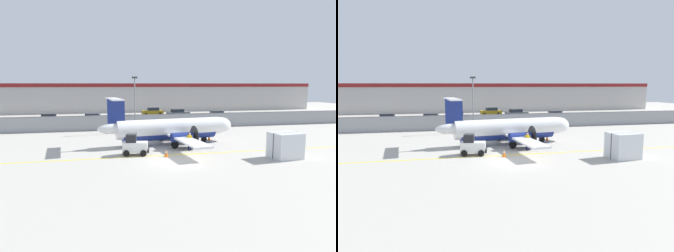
% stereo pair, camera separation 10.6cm
% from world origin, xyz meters
% --- Properties ---
extents(ground_plane, '(140.00, 140.00, 0.01)m').
position_xyz_m(ground_plane, '(0.00, 2.00, 0.00)').
color(ground_plane, '#ADA89E').
extents(perimeter_fence, '(98.00, 0.10, 2.10)m').
position_xyz_m(perimeter_fence, '(0.00, 18.00, 1.12)').
color(perimeter_fence, gray).
rests_on(perimeter_fence, ground).
extents(parking_lot_strip, '(98.00, 17.00, 0.12)m').
position_xyz_m(parking_lot_strip, '(0.00, 29.50, 0.06)').
color(parking_lot_strip, '#38383A').
rests_on(parking_lot_strip, ground).
extents(background_building, '(91.00, 8.10, 6.50)m').
position_xyz_m(background_building, '(0.00, 47.99, 3.26)').
color(background_building, '#BCB7B2').
rests_on(background_building, ground).
extents(commuter_airplane, '(14.80, 16.07, 4.92)m').
position_xyz_m(commuter_airplane, '(1.35, 6.91, 1.60)').
color(commuter_airplane, white).
rests_on(commuter_airplane, ground).
extents(baggage_tug, '(2.49, 1.74, 1.88)m').
position_xyz_m(baggage_tug, '(-3.07, 2.76, 0.86)').
color(baggage_tug, silver).
rests_on(baggage_tug, ground).
extents(ground_crew_worker, '(0.48, 0.48, 1.70)m').
position_xyz_m(ground_crew_worker, '(2.24, 3.50, 0.95)').
color(ground_crew_worker, '#191E4C').
rests_on(ground_crew_worker, ground).
extents(cargo_container, '(2.56, 2.20, 2.20)m').
position_xyz_m(cargo_container, '(9.39, -1.11, 1.10)').
color(cargo_container, silver).
rests_on(cargo_container, ground).
extents(traffic_cone_near_left, '(0.36, 0.36, 0.64)m').
position_xyz_m(traffic_cone_near_left, '(-0.46, 1.47, 0.31)').
color(traffic_cone_near_left, orange).
rests_on(traffic_cone_near_left, ground).
extents(traffic_cone_near_right, '(0.36, 0.36, 0.64)m').
position_xyz_m(traffic_cone_near_right, '(-2.37, 7.59, 0.31)').
color(traffic_cone_near_right, orange).
rests_on(traffic_cone_near_right, ground).
extents(traffic_cone_far_left, '(0.36, 0.36, 0.64)m').
position_xyz_m(traffic_cone_far_left, '(5.93, 8.22, 0.31)').
color(traffic_cone_far_left, orange).
rests_on(traffic_cone_far_left, ground).
extents(parked_car_0, '(4.29, 2.19, 1.58)m').
position_xyz_m(parked_car_0, '(-14.04, 26.62, 0.89)').
color(parked_car_0, '#B28C19').
rests_on(parked_car_0, parking_lot_strip).
extents(parked_car_1, '(4.39, 2.45, 1.58)m').
position_xyz_m(parked_car_1, '(-7.48, 25.36, 0.89)').
color(parked_car_1, silver).
rests_on(parked_car_1, parking_lot_strip).
extents(parked_car_2, '(4.28, 2.16, 1.58)m').
position_xyz_m(parked_car_2, '(-3.10, 28.37, 0.89)').
color(parked_car_2, gray).
rests_on(parked_car_2, parking_lot_strip).
extents(parked_car_3, '(4.23, 2.06, 1.58)m').
position_xyz_m(parked_car_3, '(3.89, 35.38, 0.89)').
color(parked_car_3, '#B28C19').
rests_on(parked_car_3, parking_lot_strip).
extents(parked_car_4, '(4.33, 2.29, 1.58)m').
position_xyz_m(parked_car_4, '(7.97, 30.79, 0.89)').
color(parked_car_4, slate).
rests_on(parked_car_4, parking_lot_strip).
extents(parked_car_5, '(4.39, 2.43, 1.58)m').
position_xyz_m(parked_car_5, '(13.50, 25.57, 0.89)').
color(parked_car_5, black).
rests_on(parked_car_5, parking_lot_strip).
extents(apron_light_pole, '(0.70, 0.30, 7.27)m').
position_xyz_m(apron_light_pole, '(-1.67, 15.54, 4.30)').
color(apron_light_pole, slate).
rests_on(apron_light_pole, ground).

